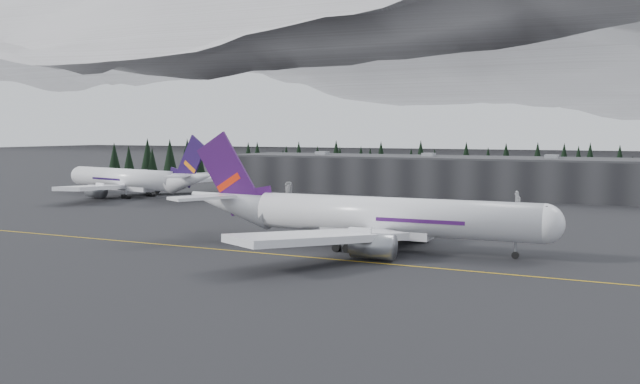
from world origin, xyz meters
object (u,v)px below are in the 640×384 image
at_px(gse_vehicle_a, 289,195).
at_px(gse_vehicle_b, 518,204).
at_px(jet_parked, 136,180).
at_px(jet_main, 361,215).
at_px(terminal, 457,176).

relative_size(gse_vehicle_a, gse_vehicle_b, 1.08).
xyz_separation_m(jet_parked, gse_vehicle_b, (115.19, 23.89, -4.88)).
xyz_separation_m(jet_main, gse_vehicle_b, (12.77, 83.52, -5.18)).
bearing_deg(terminal, gse_vehicle_b, -50.46).
bearing_deg(jet_parked, gse_vehicle_b, -155.90).
distance_m(jet_parked, gse_vehicle_a, 49.12).
height_order(jet_main, gse_vehicle_a, jet_main).
xyz_separation_m(jet_main, jet_parked, (-102.42, 59.63, -0.30)).
xyz_separation_m(terminal, gse_vehicle_a, (-46.69, -31.57, -5.62)).
bearing_deg(jet_main, gse_vehicle_a, 123.44).
height_order(terminal, jet_main, jet_main).
bearing_deg(gse_vehicle_a, gse_vehicle_b, -0.23).
bearing_deg(gse_vehicle_b, jet_main, -10.75).
distance_m(jet_main, gse_vehicle_b, 84.65).
height_order(terminal, gse_vehicle_b, terminal).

